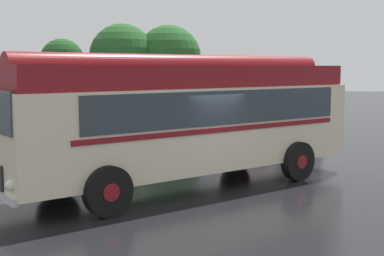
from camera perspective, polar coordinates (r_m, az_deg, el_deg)
ground_plane at (r=14.00m, az=0.36°, el=-6.55°), size 120.00×120.00×0.00m
vintage_bus at (r=14.04m, az=-0.53°, el=1.32°), size 9.10×8.60×3.49m
car_near_left at (r=28.66m, az=-5.66°, el=1.80°), size 2.31×4.36×1.66m
car_mid_left at (r=28.01m, az=0.56°, el=1.72°), size 2.42×4.41×1.66m
car_mid_right at (r=28.01m, az=6.29°, el=1.68°), size 2.11×4.27×1.66m
box_van at (r=29.03m, az=11.15°, el=2.79°), size 2.40×5.80×2.50m
tree_far_left at (r=36.21m, az=-13.86°, el=6.95°), size 2.89×2.89×5.05m
tree_left_of_centre at (r=35.29m, az=-7.35°, el=7.59°), size 4.28×4.28×6.01m
tree_centre at (r=35.61m, az=-2.53°, el=7.53°), size 4.29×4.29×5.96m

